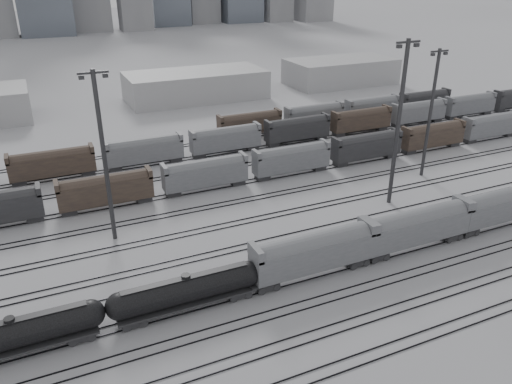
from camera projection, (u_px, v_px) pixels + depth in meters
name	position (u px, v px, depth m)	size (l,w,h in m)	color
ground	(352.00, 269.00, 65.03)	(900.00, 900.00, 0.00)	silver
tracks	(290.00, 213.00, 79.48)	(220.00, 71.50, 0.16)	black
tank_car_a	(13.00, 335.00, 49.74)	(18.07, 3.01, 4.47)	#262729
tank_car_b	(187.00, 290.00, 56.51)	(18.16, 3.03, 4.49)	#262729
hopper_car_a	(313.00, 251.00, 62.27)	(16.60, 3.30, 5.94)	#262729
hopper_car_b	(417.00, 225.00, 68.45)	(16.42, 3.26, 5.87)	#262729
hopper_car_c	(502.00, 204.00, 74.58)	(16.15, 3.21, 5.78)	#262729
light_mast_b	(104.00, 155.00, 67.06)	(3.90, 0.62, 24.36)	#323234
light_mast_c	(399.00, 121.00, 77.59)	(4.23, 0.68, 26.46)	#323234
light_mast_d	(431.00, 111.00, 88.98)	(3.73, 0.60, 23.28)	#323234
bg_string_near	(291.00, 160.00, 93.36)	(151.00, 3.00, 5.60)	slate
bg_string_mid	(297.00, 130.00, 110.36)	(151.00, 3.00, 5.60)	#262729
bg_string_far	(344.00, 112.00, 123.56)	(66.00, 3.00, 5.60)	#4E3E31
warehouse_mid	(196.00, 85.00, 145.77)	(40.00, 18.00, 8.00)	#B0B0B3
warehouse_right	(341.00, 71.00, 164.56)	(35.00, 18.00, 8.00)	#B0B0B3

